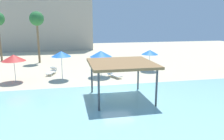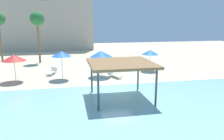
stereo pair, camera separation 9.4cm
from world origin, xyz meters
name	(u,v)px [view 2 (the right image)]	position (x,y,z in m)	size (l,w,h in m)	color
ground_plane	(117,90)	(0.00, 0.00, 0.00)	(80.00, 80.00, 0.00)	beige
lagoon_water	(137,116)	(0.00, -5.25, 0.02)	(44.00, 13.50, 0.04)	#8CC6CC
shade_pavilion	(121,64)	(-0.21, -2.05, 2.61)	(4.56, 4.56, 2.77)	#42474C
beach_umbrella_blue_0	(150,52)	(5.28, 6.49, 2.16)	(1.91, 1.91, 2.43)	silver
beach_umbrella_blue_1	(61,54)	(-4.54, 4.59, 2.53)	(1.90, 1.90, 2.80)	silver
beach_umbrella_blue_2	(101,54)	(-0.61, 4.95, 2.37)	(2.26, 2.26, 2.69)	silver
beach_umbrella_red_4	(14,58)	(-8.89, 4.59, 2.29)	(2.17, 2.17, 2.59)	silver
lounge_chair_0	(112,67)	(1.20, 8.10, 0.33)	(1.28, 1.98, 0.74)	white
lounge_chair_1	(52,71)	(-5.69, 6.97, 0.33)	(1.15, 1.99, 0.74)	white
lounge_chair_3	(114,74)	(0.61, 4.36, 0.33)	(1.34, 1.97, 0.74)	white
palm_tree_1	(37,20)	(-7.76, 14.35, 5.77)	(1.90, 1.90, 6.91)	brown
hotel_block_0	(48,14)	(-7.63, 30.68, 7.08)	(17.49, 8.96, 14.16)	#B2A893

